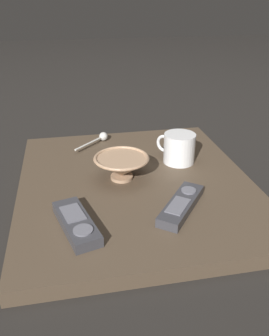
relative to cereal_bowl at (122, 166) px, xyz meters
name	(u,v)px	position (x,y,z in m)	size (l,w,h in m)	color
ground_plane	(135,191)	(-0.01, -0.03, -0.07)	(6.00, 6.00, 0.00)	black
table	(135,185)	(-0.01, -0.03, -0.05)	(0.64, 0.57, 0.03)	#4C3D2D
cereal_bowl	(122,166)	(0.00, 0.00, 0.00)	(0.14, 0.14, 0.06)	tan
coffee_mug	(179,148)	(0.07, -0.17, 0.01)	(0.10, 0.09, 0.08)	white
teaspoon	(101,138)	(0.25, 0.02, -0.02)	(0.10, 0.11, 0.03)	silver
tv_remote_near	(76,223)	(-0.19, 0.12, -0.02)	(0.17, 0.09, 0.03)	#38383D
tv_remote_far	(181,205)	(-0.16, -0.10, -0.02)	(0.16, 0.14, 0.02)	#38383D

